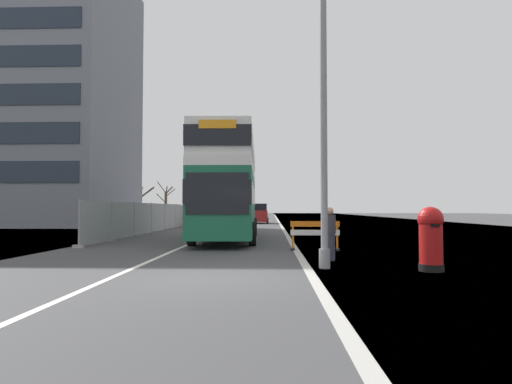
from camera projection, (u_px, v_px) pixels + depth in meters
The scene contains 11 objects.
ground at pixel (243, 279), 9.68m from camera, with size 140.00×280.00×0.10m.
double_decker_bus at pixel (228, 186), 21.33m from camera, with size 3.01×11.34×4.97m.
lamppost_foreground at pixel (324, 120), 11.24m from camera, with size 0.29×0.70×8.16m.
red_pillar_postbox at pixel (431, 236), 10.64m from camera, with size 0.62×0.62×1.59m.
roadworks_barrier at pixel (315, 232), 15.95m from camera, with size 1.81×0.51×1.07m.
construction_site_fence at pixel (164, 217), 30.48m from camera, with size 0.44×27.40×1.93m.
car_oncoming_near at pixel (217, 214), 37.37m from camera, with size 2.09×3.96×2.21m.
car_receding_mid at pixel (259, 214), 45.52m from camera, with size 2.07×4.15×2.07m.
bare_tree_far_verge_near at pixel (141, 202), 51.40m from camera, with size 3.20×2.40×4.84m.
bare_tree_far_verge_mid at pixel (166, 202), 61.97m from camera, with size 2.66×2.22×5.47m.
pedestrian_at_kerb at pixel (330, 234), 12.80m from camera, with size 0.34×0.34×1.58m.
Camera 1 is at (1.19, -9.59, 1.54)m, focal length 30.22 mm.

